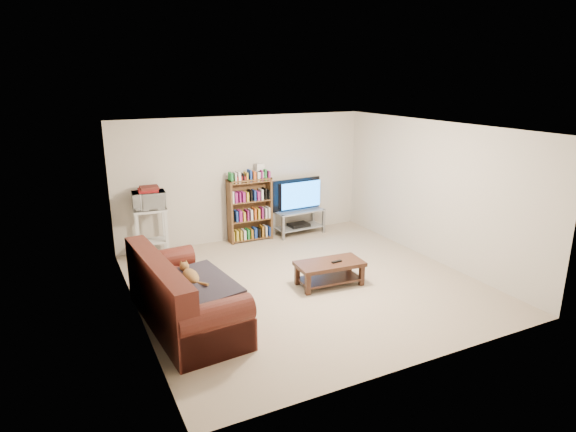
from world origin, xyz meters
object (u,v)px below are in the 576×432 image
bookshelf (250,209)px  tv_stand (299,218)px  sofa (180,301)px  coffee_table (330,269)px

bookshelf → tv_stand: bearing=-3.8°
sofa → bookshelf: 3.42m
bookshelf → coffee_table: bearing=-83.0°
coffee_table → tv_stand: bearing=77.4°
sofa → coffee_table: bearing=-0.1°
coffee_table → tv_stand: (0.74, 2.44, 0.08)m
tv_stand → bookshelf: bookshelf is taller
tv_stand → bookshelf: 1.08m
sofa → coffee_table: size_ratio=2.12×
coffee_table → tv_stand: size_ratio=1.03×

